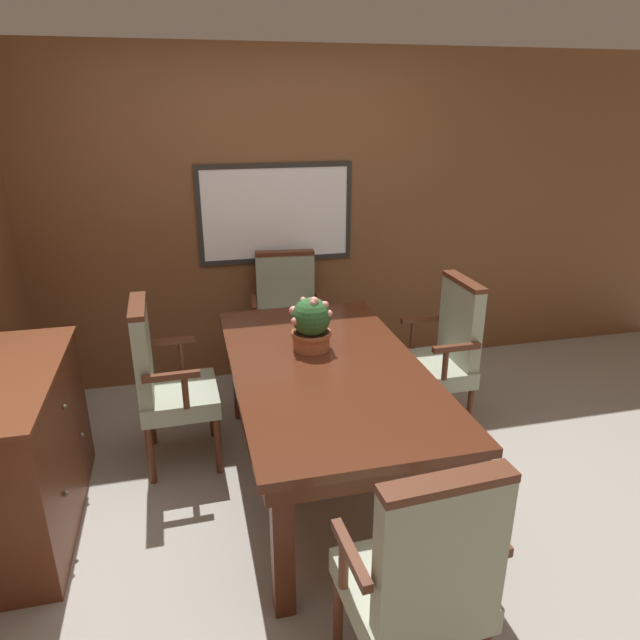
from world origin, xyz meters
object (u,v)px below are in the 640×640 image
object	(u,v)px
chair_head_near	(423,576)
chair_head_far	(287,315)
chair_right_far	(443,350)
potted_plant	(311,324)
sideboard_cabinet	(20,453)
chair_left_far	(165,378)
dining_table	(326,380)

from	to	relation	value
chair_head_near	chair_head_far	xyz separation A→B (m)	(0.02, 2.61, 0.00)
chair_right_far	chair_head_far	bearing A→B (deg)	-135.89
potted_plant	sideboard_cabinet	distance (m)	1.63
chair_head_far	potted_plant	size ratio (longest dim) A/B	3.22
chair_left_far	chair_head_far	distance (m)	1.24
chair_head_far	sideboard_cabinet	xyz separation A→B (m)	(-1.60, -1.28, -0.12)
chair_head_near	sideboard_cabinet	bearing A→B (deg)	-43.49
chair_right_far	potted_plant	xyz separation A→B (m)	(-0.92, -0.18, 0.34)
chair_head_far	potted_plant	world-z (taller)	potted_plant
dining_table	chair_right_far	distance (m)	0.99
chair_left_far	chair_head_far	size ratio (longest dim) A/B	1.00
chair_head_near	chair_head_far	distance (m)	2.61
chair_head_near	chair_head_far	world-z (taller)	same
chair_head_near	chair_right_far	world-z (taller)	same
chair_head_near	chair_left_far	world-z (taller)	same
chair_head_far	sideboard_cabinet	bearing A→B (deg)	-135.92
potted_plant	chair_left_far	bearing A→B (deg)	166.92
potted_plant	sideboard_cabinet	size ratio (longest dim) A/B	0.27
chair_head_far	chair_right_far	size ratio (longest dim) A/B	1.00
dining_table	chair_left_far	xyz separation A→B (m)	(-0.87, 0.42, -0.09)
chair_head_near	chair_head_far	size ratio (longest dim) A/B	1.00
dining_table	sideboard_cabinet	distance (m)	1.59
chair_left_far	chair_right_far	bearing A→B (deg)	-91.76
dining_table	potted_plant	distance (m)	0.34
chair_left_far	chair_head_far	bearing A→B (deg)	-47.29
chair_head_far	chair_right_far	bearing A→B (deg)	-39.77
chair_right_far	sideboard_cabinet	size ratio (longest dim) A/B	0.88
chair_head_near	sideboard_cabinet	world-z (taller)	chair_head_near
potted_plant	chair_right_far	bearing A→B (deg)	11.29
chair_head_near	chair_right_far	bearing A→B (deg)	-120.64
potted_plant	chair_head_near	bearing A→B (deg)	-88.64
dining_table	chair_right_far	size ratio (longest dim) A/B	1.84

